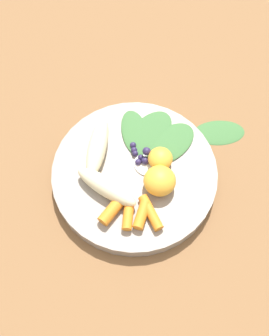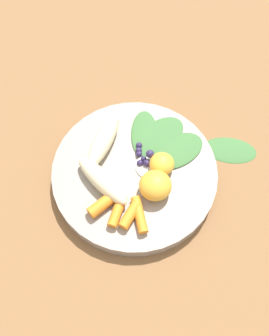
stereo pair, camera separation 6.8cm
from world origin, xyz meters
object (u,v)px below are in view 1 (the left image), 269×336
Objects in this scene: banana_peeled_right at (98,147)px; kale_leaf_stray at (219,132)px; orange_segment_near at (160,159)px; bowl at (135,174)px; banana_peeled_left at (107,187)px.

kale_leaf_stray is (-0.14, 0.18, -0.04)m from banana_peeled_right.
orange_segment_near is 0.14m from kale_leaf_stray.
orange_segment_near is at bearing -150.59° from kale_leaf_stray.
orange_segment_near is 0.43× the size of kale_leaf_stray.
banana_peeled_left reaches higher than bowl.
bowl is 0.18m from kale_leaf_stray.
banana_peeled_left is 2.70× the size of orange_segment_near.
banana_peeled_left is 0.10m from orange_segment_near.
banana_peeled_right is (-0.01, -0.07, 0.03)m from bowl.
banana_peeled_left is at bearing -34.45° from orange_segment_near.
banana_peeled_left is at bearing -152.16° from kale_leaf_stray.
banana_peeled_left is 0.24m from kale_leaf_stray.
orange_segment_near is at bearing 134.09° from bowl.
orange_segment_near reaches higher than bowl.
bowl is 2.50× the size of banana_peeled_right.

